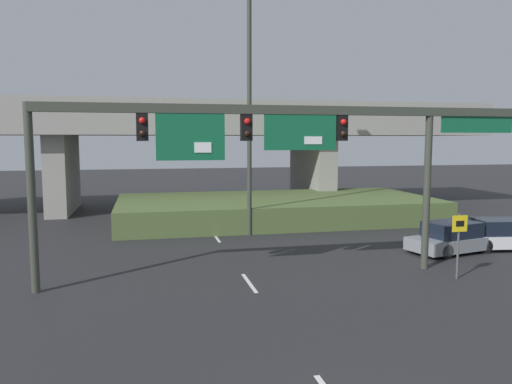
# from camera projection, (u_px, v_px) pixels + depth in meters

# --- Properties ---
(lane_markings) EXTENTS (0.14, 27.54, 0.01)m
(lane_markings) POSITION_uv_depth(u_px,v_px,m) (230.00, 256.00, 21.91)
(lane_markings) COLOR silver
(lane_markings) RESTS_ON ground
(signal_gantry) EXTENTS (18.33, 0.44, 6.33)m
(signal_gantry) POSITION_uv_depth(u_px,v_px,m) (279.00, 137.00, 17.99)
(signal_gantry) COLOR #383D33
(signal_gantry) RESTS_ON ground
(speed_limit_sign) EXTENTS (0.60, 0.11, 2.42)m
(speed_limit_sign) POSITION_uv_depth(u_px,v_px,m) (459.00, 237.00, 18.21)
(speed_limit_sign) COLOR #4C4C4C
(speed_limit_sign) RESTS_ON ground
(highway_light_pole_near) EXTENTS (0.70, 0.36, 14.31)m
(highway_light_pole_near) POSITION_uv_depth(u_px,v_px,m) (249.00, 93.00, 25.97)
(highway_light_pole_near) COLOR #383D33
(highway_light_pole_near) RESTS_ON ground
(overpass_bridge) EXTENTS (43.41, 9.15, 7.74)m
(overpass_bridge) POSITION_uv_depth(u_px,v_px,m) (194.00, 132.00, 36.72)
(overpass_bridge) COLOR gray
(overpass_bridge) RESTS_ON ground
(grass_embankment) EXTENTS (19.63, 9.32, 1.40)m
(grass_embankment) POSITION_uv_depth(u_px,v_px,m) (276.00, 209.00, 31.76)
(grass_embankment) COLOR #4C6033
(grass_embankment) RESTS_ON ground
(parked_sedan_near_right) EXTENTS (4.62, 2.80, 1.40)m
(parked_sedan_near_right) POSITION_uv_depth(u_px,v_px,m) (453.00, 238.00, 22.64)
(parked_sedan_near_right) COLOR gray
(parked_sedan_near_right) RESTS_ON ground
(parked_sedan_mid_right) EXTENTS (4.56, 2.46, 1.41)m
(parked_sedan_mid_right) POSITION_uv_depth(u_px,v_px,m) (502.00, 235.00, 23.35)
(parked_sedan_mid_right) COLOR silver
(parked_sedan_mid_right) RESTS_ON ground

